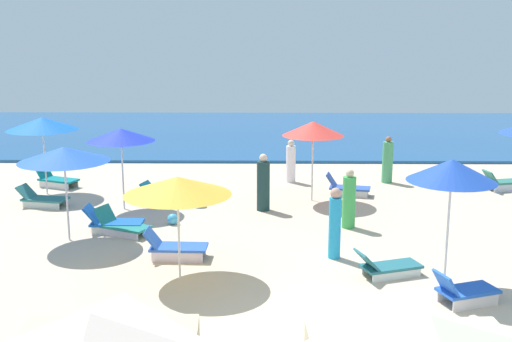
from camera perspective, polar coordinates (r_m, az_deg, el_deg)
The scene contains 24 objects.
ocean at distance 32.95m, azimuth 3.13°, elevation 3.48°, with size 60.00×14.97×0.12m, color #1A4D87.
umbrella_0 at distance 19.70m, azimuth 5.16°, elevation 3.82°, with size 1.92×1.92×2.53m.
lounge_chair_0_0 at distance 20.86m, azimuth 8.14°, elevation -1.49°, with size 1.51×0.85×0.71m.
umbrella_1 at distance 19.09m, azimuth -12.05°, elevation 3.20°, with size 2.00×2.00×2.46m.
lounge_chair_1_0 at distance 19.87m, azimuth -8.48°, elevation -2.21°, with size 1.43×0.93×0.67m.
umbrella_2 at distance 13.48m, azimuth 17.19°, elevation 0.04°, with size 1.82×1.82×2.73m.
lounge_chair_2_0 at distance 13.32m, azimuth 18.17°, elevation -10.21°, with size 1.38×0.98×0.72m.
lounge_chair_2_1 at distance 14.34m, azimuth 11.64°, elevation -8.37°, with size 1.57×1.01×0.64m.
umbrella_3 at distance 13.57m, azimuth -7.07°, elevation -1.33°, with size 2.31×2.31×2.25m.
lounge_chair_3_0 at distance 15.19m, azimuth -7.35°, elevation -6.81°, with size 1.48×0.69×0.71m.
umbrella_4 at distance 16.54m, azimuth -16.89°, elevation 1.44°, with size 2.28×2.28×2.44m.
lounge_chair_4_0 at distance 17.47m, azimuth -12.78°, elevation -4.48°, with size 1.54×0.69×0.71m.
lounge_chair_4_1 at distance 17.19m, azimuth -12.03°, elevation -4.79°, with size 1.57×1.15×0.70m.
lounge_chair_5_0 at distance 22.88m, azimuth 21.34°, elevation -0.94°, with size 1.53×0.89×0.70m.
umbrella_7 at distance 21.53m, azimuth -18.67°, elevation 4.05°, with size 2.27×2.27×2.54m.
lounge_chair_7_0 at distance 20.46m, azimuth -18.69°, elevation -2.37°, with size 1.58×0.88×0.64m.
lounge_chair_7_1 at distance 22.80m, azimuth -17.52°, elevation -0.73°, with size 1.56×1.10×0.70m.
beachgoer_0 at distance 18.83m, azimuth 0.66°, elevation -1.21°, with size 0.42×0.42×1.72m.
beachgoer_1 at distance 17.38m, azimuth 8.35°, elevation -2.65°, with size 0.51×0.51×1.64m.
beachgoer_2 at distance 15.03m, azimuth 7.10°, elevation -4.75°, with size 0.35×0.35×1.71m.
beachgoer_6 at distance 22.75m, azimuth 11.74°, elevation 0.86°, with size 0.51×0.51×1.65m.
beachgoer_7 at distance 22.37m, azimuth 3.15°, elevation 0.77°, with size 0.34×0.34×1.52m.
beach_ball_1 at distance 17.79m, azimuth -7.50°, elevation -4.31°, with size 0.30×0.30×0.30m, color #41A7D9.
beach_ball_2 at distance 19.46m, azimuth -5.24°, elevation -2.64°, with size 0.38×0.38×0.38m, color #278CDA.
Camera 1 is at (-1.40, -9.98, 5.31)m, focal length 44.51 mm.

